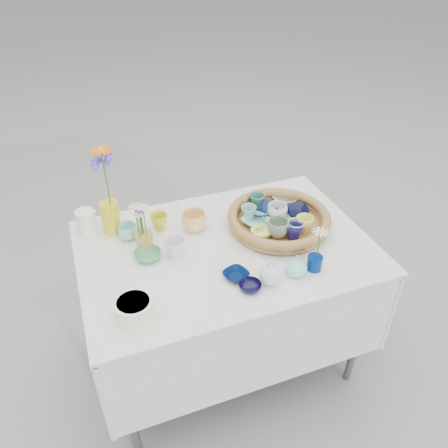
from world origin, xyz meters
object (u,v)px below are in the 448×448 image
object	(u,v)px
bud_vase_seafoam	(296,265)
tall_vase_yellow	(111,218)
display_table	(225,357)
wicker_tray	(279,220)

from	to	relation	value
bud_vase_seafoam	tall_vase_yellow	size ratio (longest dim) A/B	0.60
display_table	wicker_tray	world-z (taller)	wicker_tray
display_table	wicker_tray	size ratio (longest dim) A/B	2.66
display_table	tall_vase_yellow	size ratio (longest dim) A/B	8.09
display_table	bud_vase_seafoam	world-z (taller)	bud_vase_seafoam
wicker_tray	tall_vase_yellow	world-z (taller)	tall_vase_yellow
display_table	wicker_tray	bearing A→B (deg)	10.12
bud_vase_seafoam	tall_vase_yellow	world-z (taller)	tall_vase_yellow
wicker_tray	bud_vase_seafoam	world-z (taller)	bud_vase_seafoam
wicker_tray	bud_vase_seafoam	bearing A→B (deg)	-104.28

